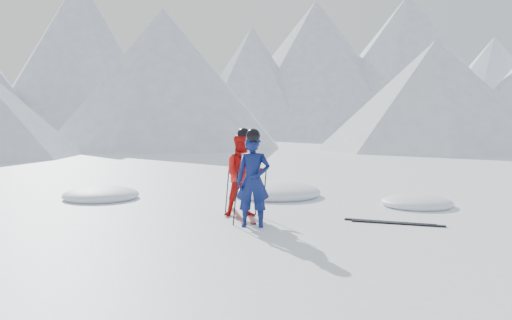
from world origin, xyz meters
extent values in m
plane|color=white|center=(0.00, 0.00, 0.00)|extent=(160.00, 160.00, 0.00)
cone|color=#B2BCD1|center=(-11.51, 40.48, 7.17)|extent=(23.96, 23.96, 14.35)
cone|color=#B2BCD1|center=(-5.08, 51.27, 5.96)|extent=(17.69, 17.69, 11.93)
cone|color=#B2BCD1|center=(4.51, 43.52, 5.42)|extent=(19.63, 19.63, 10.85)
cone|color=#B2BCD1|center=(11.74, 46.25, 7.07)|extent=(23.31, 23.31, 14.15)
cone|color=#B2BCD1|center=(21.49, 44.84, 7.44)|extent=(28.94, 28.94, 14.88)
cone|color=silver|center=(31.93, 45.34, 5.38)|extent=(24.45, 24.45, 10.76)
cone|color=#B2BCD1|center=(12.00, 20.00, 3.25)|extent=(14.00, 14.00, 6.50)
cone|color=#B2BCD1|center=(-4.00, 26.00, 4.50)|extent=(16.00, 16.00, 9.00)
imported|color=#0D1951|center=(-2.14, -0.89, 0.84)|extent=(0.68, 0.52, 1.67)
imported|color=red|center=(-2.17, 0.12, 0.83)|extent=(0.82, 0.64, 1.66)
cylinder|color=black|center=(-2.44, -0.74, 0.56)|extent=(0.11, 0.08, 1.11)
cylinder|color=black|center=(-1.89, -0.64, 0.56)|extent=(0.11, 0.07, 1.11)
cylinder|color=black|center=(-2.47, 0.37, 0.55)|extent=(0.11, 0.09, 1.11)
cylinder|color=black|center=(-1.87, 0.27, 0.55)|extent=(0.11, 0.08, 1.11)
cube|color=black|center=(-2.29, 0.12, 0.01)|extent=(0.12, 1.70, 0.03)
cube|color=black|center=(-2.05, 0.12, 0.01)|extent=(0.18, 1.70, 0.03)
cube|color=black|center=(0.45, -0.95, 0.01)|extent=(1.52, 0.92, 0.03)
cube|color=black|center=(0.55, -1.10, 0.01)|extent=(1.55, 0.87, 0.03)
ellipsoid|color=white|center=(-5.30, 2.97, 0.00)|extent=(1.83, 1.83, 0.40)
ellipsoid|color=white|center=(1.81, 0.75, 0.00)|extent=(1.58, 1.58, 0.35)
ellipsoid|color=white|center=(-1.00, 2.71, 0.00)|extent=(2.21, 2.21, 0.49)
camera|label=1|loc=(-3.60, -10.50, 2.01)|focal=38.00mm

